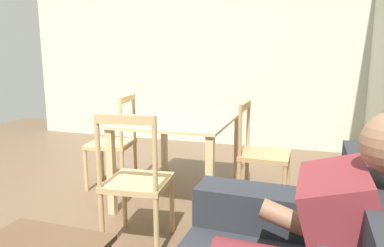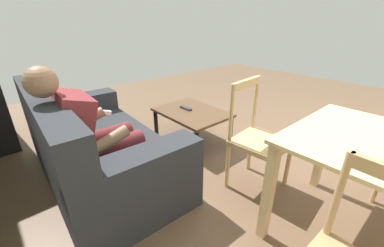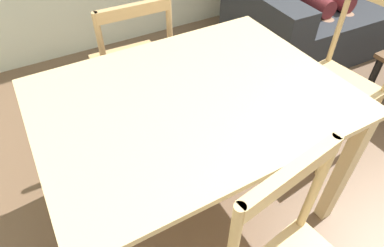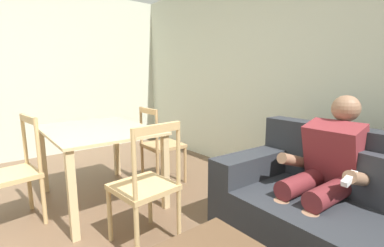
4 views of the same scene
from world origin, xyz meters
name	(u,v)px [view 4 (image 4 of 4)]	position (x,y,z in m)	size (l,w,h in m)	color
wall_back	(294,72)	(0.00, 2.67, 1.33)	(6.26, 0.12, 2.66)	beige
couch	(351,216)	(1.04, 1.75, 0.31)	(1.85, 1.01, 0.88)	#282B30
person_lounging	(325,170)	(0.81, 1.81, 0.57)	(0.60, 0.93, 1.13)	maroon
dining_table	(98,139)	(-0.97, 0.72, 0.65)	(1.26, 0.95, 0.76)	#D1B27F
dining_chair_near_wall	(161,145)	(-0.97, 1.46, 0.46)	(0.43, 0.43, 0.92)	tan
dining_chair_facing_couch	(146,187)	(-0.01, 0.72, 0.46)	(0.46, 0.46, 0.95)	tan
dining_chair_by_doorway	(13,174)	(-0.97, -0.03, 0.45)	(0.47, 0.47, 0.94)	tan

